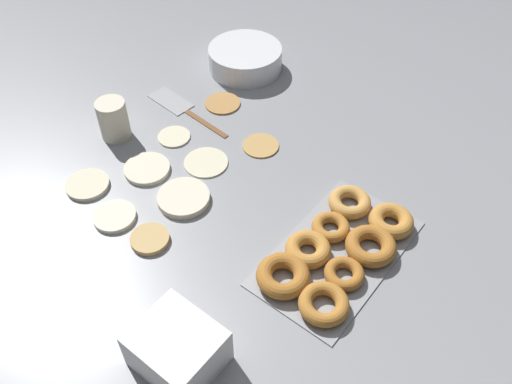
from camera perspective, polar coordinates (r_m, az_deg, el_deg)
name	(u,v)px	position (r m, az deg, el deg)	size (l,w,h in m)	color
ground_plane	(227,186)	(1.24, -3.11, 0.65)	(3.00, 3.00, 0.00)	gray
pancake_0	(183,198)	(1.21, -7.64, -0.61)	(0.12, 0.12, 0.02)	beige
pancake_1	(174,136)	(1.37, -8.63, 5.85)	(0.08, 0.08, 0.01)	beige
pancake_2	(150,239)	(1.15, -11.11, -4.88)	(0.08, 0.08, 0.01)	tan
pancake_3	(223,103)	(1.46, -3.55, 9.37)	(0.09, 0.09, 0.01)	#B27F42
pancake_4	(147,169)	(1.29, -11.40, 2.41)	(0.11, 0.11, 0.01)	beige
pancake_5	(115,216)	(1.21, -14.67, -2.49)	(0.09, 0.09, 0.01)	silver
pancake_6	(261,145)	(1.33, 0.49, 4.97)	(0.09, 0.09, 0.01)	tan
pancake_7	(87,185)	(1.29, -17.33, 0.74)	(0.10, 0.10, 0.01)	beige
pancake_8	(206,162)	(1.29, -5.30, 3.18)	(0.11, 0.11, 0.01)	beige
donut_tray	(337,250)	(1.11, 8.57, -6.05)	(0.36, 0.21, 0.04)	#93969B
batter_bowl	(245,59)	(1.58, -1.15, 13.86)	(0.21, 0.21, 0.07)	white
container_stack	(178,349)	(0.96, -8.26, -16.01)	(0.13, 0.14, 0.09)	white
paper_cup	(113,120)	(1.38, -14.78, 7.38)	(0.07, 0.07, 0.10)	beige
spatula	(178,105)	(1.47, -8.19, 9.01)	(0.07, 0.28, 0.01)	brown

